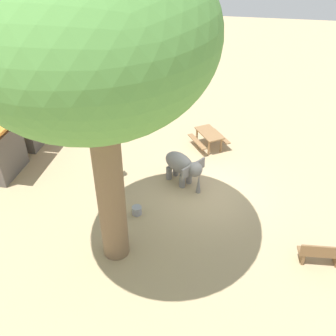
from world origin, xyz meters
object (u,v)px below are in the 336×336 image
at_px(person_handler, 112,159).
at_px(picnic_table_near, 209,136).
at_px(elephant, 183,166).
at_px(market_stall_red, 23,121).
at_px(shade_tree_main, 94,39).
at_px(feed_bucket, 137,210).
at_px(wooden_bench, 321,253).

bearing_deg(person_handler, picnic_table_near, 34.86).
relative_size(elephant, market_stall_red, 0.72).
height_order(shade_tree_main, feed_bucket, shade_tree_main).
bearing_deg(wooden_bench, feed_bucket, 163.89).
bearing_deg(wooden_bench, elephant, 140.04).
bearing_deg(elephant, market_stall_red, -158.04).
relative_size(elephant, shade_tree_main, 0.19).
height_order(shade_tree_main, wooden_bench, shade_tree_main).
xyz_separation_m(picnic_table_near, market_stall_red, (-1.05, 8.68, 0.55)).
bearing_deg(wooden_bench, market_stall_red, 152.43).
xyz_separation_m(elephant, person_handler, (-0.16, 2.90, 0.11)).
bearing_deg(wooden_bench, picnic_table_near, 117.76).
xyz_separation_m(elephant, picnic_table_near, (3.03, -0.81, -0.25)).
height_order(elephant, person_handler, person_handler).
bearing_deg(picnic_table_near, elephant, -48.63).
distance_m(market_stall_red, feed_bucket, 7.79).
distance_m(shade_tree_main, market_stall_red, 10.51).
distance_m(person_handler, wooden_bench, 8.52).
distance_m(elephant, shade_tree_main, 7.53).
distance_m(wooden_bench, picnic_table_near, 7.73).
bearing_deg(market_stall_red, wooden_bench, -113.30).
bearing_deg(feed_bucket, market_stall_red, 57.20).
distance_m(elephant, picnic_table_near, 3.14).
bearing_deg(picnic_table_near, market_stall_red, -116.72).
xyz_separation_m(person_handler, shade_tree_main, (-3.97, -1.32, 5.98)).
relative_size(shade_tree_main, picnic_table_near, 4.50).
bearing_deg(person_handler, feed_bucket, -59.09).
height_order(person_handler, shade_tree_main, shade_tree_main).
bearing_deg(shade_tree_main, person_handler, 18.35).
relative_size(picnic_table_near, market_stall_red, 0.82).
xyz_separation_m(elephant, market_stall_red, (1.98, 7.87, 0.30)).
height_order(wooden_bench, feed_bucket, wooden_bench).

